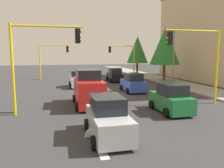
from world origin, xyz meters
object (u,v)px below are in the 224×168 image
Objects in this scene: car_black at (115,75)px; car_green at (171,99)px; traffic_signal_near_left at (198,52)px; traffic_signal_far_left at (123,55)px; street_lamp_curbside at (175,51)px; traffic_signal_far_right at (52,55)px; car_blue at (133,83)px; car_white at (78,80)px; tree_roadside_mid at (165,46)px; traffic_signal_near_right at (41,51)px; tree_roadside_far at (137,50)px; delivery_van_red at (88,89)px; car_silver at (108,119)px.

car_black and car_green have the same top height.
traffic_signal_far_left is (-20.00, -0.08, -0.31)m from traffic_signal_near_left.
street_lamp_curbside is 13.48m from car_green.
traffic_signal_far_right is 1.46× the size of car_blue.
street_lamp_curbside is at bearing 81.94° from car_white.
tree_roadside_mid is 17.79m from car_green.
street_lamp_curbside is 7.84m from car_blue.
traffic_signal_far_left is 0.76× the size of street_lamp_curbside.
car_black is 8.65m from car_blue.
traffic_signal_near_right is 1.59× the size of car_white.
car_black and car_blue have the same top height.
car_black is at bearing -36.65° from tree_roadside_far.
delivery_van_red reaches higher than car_silver.
traffic_signal_far_right reaches higher than delivery_van_red.
street_lamp_curbside is 0.98× the size of tree_roadside_far.
tree_roadside_mid reaches higher than tree_roadside_far.
tree_roadside_far is (-4.00, 3.85, 0.89)m from traffic_signal_far_left.
tree_roadside_mid is (-14.00, 4.28, 0.94)m from traffic_signal_near_left.
tree_roadside_mid is at bearing 134.79° from delivery_van_red.
car_green is at bearing -60.74° from traffic_signal_near_left.
tree_roadside_mid is at bearing 169.67° from street_lamp_curbside.
traffic_signal_far_left is 1.48× the size of car_black.
delivery_van_red is 1.31× the size of car_green.
car_black is 0.99× the size of car_blue.
tree_roadside_mid is (-4.39, 0.80, 0.71)m from street_lamp_curbside.
traffic_signal_far_left is at bearing 172.29° from car_green.
tree_roadside_far is at bearing 158.93° from car_blue.
car_green is at bearing -29.87° from street_lamp_curbside.
traffic_signal_near_left is 14.67m from tree_roadside_mid.
car_silver is (20.42, -5.44, 0.00)m from car_black.
tree_roadside_far is at bearing 165.19° from car_green.
car_black and car_silver have the same top height.
car_black is (4.71, -2.62, -2.91)m from traffic_signal_far_left.
street_lamp_curbside is at bearing 160.10° from traffic_signal_near_left.
traffic_signal_far_right is at bearing -160.35° from car_white.
tree_roadside_mid reaches higher than car_blue.
traffic_signal_near_left is at bearing -8.95° from tree_roadside_far.
traffic_signal_near_left is 1.09× the size of traffic_signal_far_left.
street_lamp_curbside is 14.51m from delivery_van_red.
car_silver is (3.44, -5.13, 0.00)m from car_green.
tree_roadside_far is (-14.39, 0.30, 0.35)m from street_lamp_curbside.
traffic_signal_near_right is 23.01m from traffic_signal_far_left.
delivery_van_red is (18.41, -8.15, -2.52)m from traffic_signal_far_left.
tree_roadside_far is at bearing 136.62° from car_white.
traffic_signal_near_left is 20.00m from traffic_signal_far_left.
car_white is 0.93× the size of car_silver.
traffic_signal_near_left is 15.86m from car_black.
car_white is (8.73, 3.12, -2.92)m from traffic_signal_far_right.
street_lamp_curbside is at bearing -1.19° from tree_roadside_far.
traffic_signal_far_left is 13.96m from car_blue.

